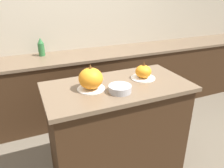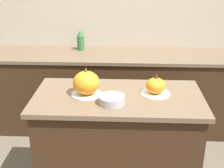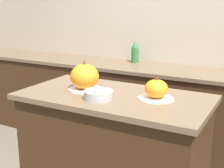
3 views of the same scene
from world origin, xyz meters
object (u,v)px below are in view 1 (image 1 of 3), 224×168
at_px(bottle_tall, 41,47).
at_px(mixing_bowl, 120,89).
at_px(pumpkin_cake_left, 91,79).
at_px(pumpkin_cake_right, 143,72).

relative_size(bottle_tall, mixing_bowl, 1.28).
distance_m(pumpkin_cake_left, pumpkin_cake_right, 0.51).
xyz_separation_m(pumpkin_cake_right, mixing_bowl, (-0.31, -0.17, -0.03)).
distance_m(pumpkin_cake_right, mixing_bowl, 0.36).
height_order(bottle_tall, mixing_bowl, bottle_tall).
height_order(pumpkin_cake_left, mixing_bowl, pumpkin_cake_left).
bearing_deg(pumpkin_cake_left, pumpkin_cake_right, 3.84).
xyz_separation_m(pumpkin_cake_left, mixing_bowl, (0.19, -0.14, -0.06)).
xyz_separation_m(bottle_tall, mixing_bowl, (0.42, -1.47, -0.03)).
bearing_deg(pumpkin_cake_left, mixing_bowl, -35.99).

